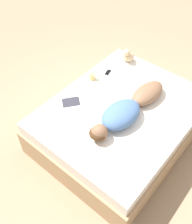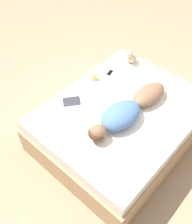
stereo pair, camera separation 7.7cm
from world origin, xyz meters
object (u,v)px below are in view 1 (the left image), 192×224
Objects in this scene: open_magazine at (73,109)px; cell_phone at (108,73)px; person at (127,109)px; coffee_mug at (92,76)px.

cell_phone is at bearing -45.41° from open_magazine.
person reaches higher than open_magazine.
person reaches higher than coffee_mug.
person is at bearing 162.60° from coffee_mug.
coffee_mug is at bearing 57.17° from cell_phone.
coffee_mug is at bearing -13.34° from person.
open_magazine is 3.59× the size of cell_phone.
open_magazine is 0.62m from coffee_mug.
open_magazine is at bearing 82.60° from cell_phone.
open_magazine is 0.84m from cell_phone.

